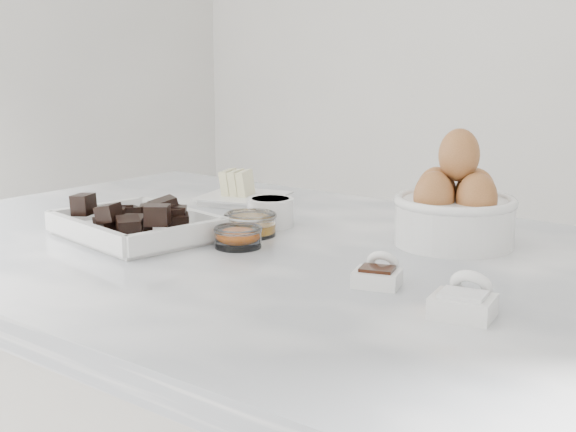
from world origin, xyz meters
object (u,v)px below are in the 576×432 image
object	(u,v)px
sugar_ramekin	(270,211)
zest_bowl	(238,236)
butter_plate	(243,192)
vanilla_spoon	(379,274)
honey_bowl	(250,224)
salt_spoon	(465,300)
chocolate_dish	(136,221)
egg_bowl	(455,208)

from	to	relation	value
sugar_ramekin	zest_bowl	size ratio (longest dim) A/B	1.07
butter_plate	vanilla_spoon	distance (m)	0.54
honey_bowl	salt_spoon	xyz separation A→B (m)	(0.41, -0.13, -0.00)
vanilla_spoon	honey_bowl	bearing A→B (deg)	161.34
chocolate_dish	vanilla_spoon	distance (m)	0.41
egg_bowl	vanilla_spoon	bearing A→B (deg)	-84.87
sugar_ramekin	vanilla_spoon	size ratio (longest dim) A/B	0.97
zest_bowl	honey_bowl	bearing A→B (deg)	117.70
sugar_ramekin	honey_bowl	size ratio (longest dim) A/B	0.92
butter_plate	sugar_ramekin	bearing A→B (deg)	-35.59
chocolate_dish	vanilla_spoon	size ratio (longest dim) A/B	3.40
vanilla_spoon	salt_spoon	distance (m)	0.13
sugar_ramekin	zest_bowl	distance (m)	0.15
sugar_ramekin	egg_bowl	bearing A→B (deg)	13.19
chocolate_dish	egg_bowl	distance (m)	0.46
vanilla_spoon	salt_spoon	xyz separation A→B (m)	(0.13, -0.04, 0.00)
sugar_ramekin	zest_bowl	xyz separation A→B (m)	(0.05, -0.14, -0.01)
chocolate_dish	butter_plate	xyz separation A→B (m)	(-0.05, 0.30, -0.01)
zest_bowl	vanilla_spoon	size ratio (longest dim) A/B	0.91
salt_spoon	chocolate_dish	bearing A→B (deg)	177.98
zest_bowl	vanilla_spoon	world-z (taller)	vanilla_spoon
vanilla_spoon	salt_spoon	size ratio (longest dim) A/B	0.88
honey_bowl	salt_spoon	distance (m)	0.43
butter_plate	zest_bowl	bearing A→B (deg)	-49.46
zest_bowl	salt_spoon	bearing A→B (deg)	-9.98
zest_bowl	egg_bowl	bearing A→B (deg)	41.41
egg_bowl	honey_bowl	xyz separation A→B (m)	(-0.26, -0.14, -0.04)
egg_bowl	vanilla_spoon	world-z (taller)	egg_bowl
chocolate_dish	egg_bowl	bearing A→B (deg)	32.70
chocolate_dish	honey_bowl	xyz separation A→B (m)	(0.12, 0.11, -0.01)
butter_plate	zest_bowl	xyz separation A→B (m)	(0.21, -0.25, -0.00)
honey_bowl	salt_spoon	size ratio (longest dim) A/B	0.92
butter_plate	honey_bowl	xyz separation A→B (m)	(0.18, -0.18, -0.00)
sugar_ramekin	vanilla_spoon	distance (m)	0.34
egg_bowl	sugar_ramekin	bearing A→B (deg)	-166.81
butter_plate	sugar_ramekin	size ratio (longest dim) A/B	2.34
honey_bowl	zest_bowl	bearing A→B (deg)	-62.30
butter_plate	vanilla_spoon	size ratio (longest dim) A/B	2.26
chocolate_dish	vanilla_spoon	bearing A→B (deg)	2.42
butter_plate	zest_bowl	size ratio (longest dim) A/B	2.49
salt_spoon	sugar_ramekin	bearing A→B (deg)	154.93
sugar_ramekin	salt_spoon	size ratio (longest dim) A/B	0.85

